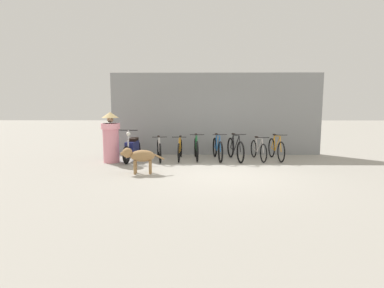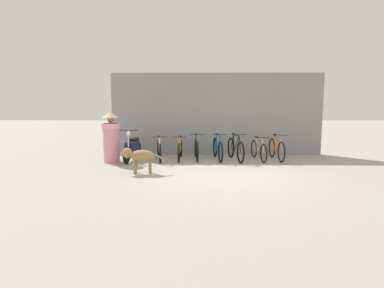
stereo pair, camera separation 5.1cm
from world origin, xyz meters
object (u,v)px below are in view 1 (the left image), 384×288
bicycle_2 (196,149)px  bicycle_5 (258,150)px  bicycle_0 (159,150)px  bicycle_1 (180,150)px  bicycle_3 (217,149)px  motorcycle (132,148)px  bicycle_6 (276,149)px  stray_dog (139,156)px  person_in_robes (111,137)px  bicycle_4 (235,149)px

bicycle_2 → bicycle_5: 2.07m
bicycle_0 → bicycle_1: (0.68, 0.15, -0.00)m
bicycle_1 → bicycle_3: bearing=90.2°
bicycle_0 → motorcycle: size_ratio=0.87×
bicycle_6 → stray_dog: size_ratio=1.42×
bicycle_5 → motorcycle: bearing=-95.3°
bicycle_1 → person_in_robes: 2.27m
motorcycle → person_in_robes: person_in_robes is taller
bicycle_2 → motorcycle: size_ratio=0.86×
bicycle_2 → bicycle_6: (2.67, -0.03, 0.00)m
bicycle_1 → person_in_robes: person_in_robes is taller
bicycle_1 → stray_dog: (-0.96, -2.13, 0.14)m
bicycle_2 → bicycle_4: bearing=80.3°
bicycle_2 → bicycle_5: size_ratio=1.03×
bicycle_0 → stray_dog: size_ratio=1.45×
bicycle_2 → person_in_robes: bearing=-81.6°
bicycle_0 → bicycle_6: bicycle_6 is taller
bicycle_3 → bicycle_4: size_ratio=1.00×
stray_dog → person_in_robes: bearing=-57.8°
bicycle_4 → bicycle_6: bearing=84.9°
bicycle_0 → bicycle_5: bicycle_0 is taller
bicycle_4 → person_in_robes: bearing=-94.0°
bicycle_2 → bicycle_6: bearing=86.1°
bicycle_1 → person_in_robes: (-2.16, -0.51, 0.48)m
bicycle_0 → bicycle_2: 1.25m
bicycle_0 → person_in_robes: person_in_robes is taller
bicycle_1 → stray_dog: bearing=-23.6°
bicycle_0 → bicycle_2: size_ratio=1.01×
bicycle_3 → bicycle_2: bearing=-101.3°
motorcycle → bicycle_0: bearing=91.6°
bicycle_0 → motorcycle: bearing=-102.1°
bicycle_1 → bicycle_6: size_ratio=1.02×
bicycle_0 → motorcycle: (-0.89, 0.03, 0.07)m
bicycle_2 → bicycle_0: bearing=-83.8°
bicycle_5 → motorcycle: motorcycle is taller
bicycle_5 → bicycle_1: bearing=-97.2°
bicycle_3 → bicycle_4: (0.58, -0.08, 0.01)m
motorcycle → person_in_robes: bearing=-53.4°
bicycle_4 → bicycle_0: bearing=-98.5°
stray_dog → person_in_robes: person_in_robes is taller
bicycle_1 → bicycle_5: bearing=90.3°
motorcycle → stray_dog: 2.09m
bicycle_5 → person_in_robes: person_in_robes is taller
bicycle_2 → bicycle_3: bearing=81.4°
bicycle_5 → bicycle_2: bearing=-98.9°
bicycle_1 → bicycle_4: bearing=88.0°
bicycle_5 → bicycle_6: 0.61m
bicycle_1 → bicycle_2: bearing=96.5°
bicycle_1 → bicycle_5: 2.61m
bicycle_1 → stray_dog: bicycle_1 is taller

